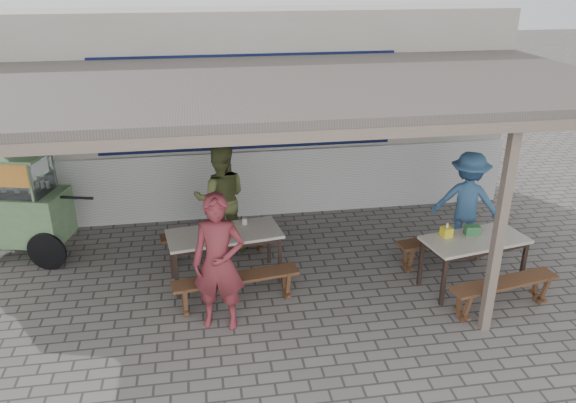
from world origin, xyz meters
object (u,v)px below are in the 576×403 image
(bench_right_wall, at_px, (444,244))
(condiment_bowl, at_px, (216,232))
(bench_right_street, at_px, (504,289))
(condiment_jar, at_px, (245,221))
(patron_wall_side, at_px, (221,199))
(tissue_box, at_px, (446,232))
(patron_right_table, at_px, (467,202))
(bench_left_wall, at_px, (216,237))
(patron_street_side, at_px, (219,263))
(donation_box, at_px, (472,230))
(vendor_cart, at_px, (15,202))
(table_left, at_px, (224,238))
(table_right, at_px, (475,244))
(bench_left_street, at_px, (236,283))

(bench_right_wall, distance_m, condiment_bowl, 3.40)
(bench_right_street, xyz_separation_m, condiment_jar, (-3.19, 1.61, 0.45))
(patron_wall_side, bearing_deg, condiment_jar, 114.06)
(tissue_box, xyz_separation_m, condiment_jar, (-2.70, 0.83, -0.02))
(bench_right_wall, xyz_separation_m, patron_right_table, (0.52, 0.45, 0.46))
(patron_wall_side, bearing_deg, bench_left_wall, 70.67)
(bench_right_wall, distance_m, patron_wall_side, 3.45)
(patron_street_side, relative_size, donation_box, 8.99)
(patron_street_side, xyz_separation_m, condiment_bowl, (0.00, 1.06, -0.11))
(bench_right_wall, xyz_separation_m, vendor_cart, (-6.31, 1.31, 0.56))
(bench_right_street, height_order, condiment_bowl, condiment_bowl)
(tissue_box, bearing_deg, donation_box, 0.27)
(table_left, height_order, donation_box, donation_box)
(table_left, height_order, bench_right_street, table_left)
(table_right, xyz_separation_m, tissue_box, (-0.37, 0.12, 0.15))
(condiment_jar, bearing_deg, patron_street_side, -107.93)
(patron_wall_side, bearing_deg, donation_box, 157.18)
(tissue_box, height_order, condiment_bowl, tissue_box)
(vendor_cart, relative_size, condiment_jar, 25.30)
(bench_right_street, bearing_deg, table_left, 147.92)
(patron_right_table, height_order, condiment_jar, patron_right_table)
(patron_wall_side, xyz_separation_m, donation_box, (3.37, -1.58, -0.04))
(bench_right_wall, relative_size, condiment_bowl, 8.25)
(bench_left_street, relative_size, patron_right_table, 1.05)
(patron_right_table, bearing_deg, tissue_box, 80.59)
(table_left, bearing_deg, donation_box, -18.25)
(vendor_cart, bearing_deg, bench_right_wall, 2.98)
(bench_left_street, height_order, patron_street_side, patron_street_side)
(bench_right_wall, bearing_deg, patron_right_table, 30.30)
(condiment_bowl, bearing_deg, donation_box, -9.34)
(patron_street_side, bearing_deg, bench_right_street, 9.26)
(bench_left_wall, distance_m, bench_right_wall, 3.44)
(table_right, xyz_separation_m, vendor_cart, (-6.44, 1.96, 0.23))
(vendor_cart, distance_m, donation_box, 6.69)
(patron_street_side, xyz_separation_m, patron_right_table, (3.89, 1.46, -0.08))
(bench_left_street, xyz_separation_m, table_right, (3.27, -0.01, 0.33))
(table_right, bearing_deg, donation_box, 77.95)
(patron_wall_side, bearing_deg, condiment_bowl, 85.20)
(bench_right_wall, distance_m, patron_street_side, 3.56)
(bench_left_wall, relative_size, patron_street_side, 0.96)
(bench_right_street, height_order, patron_right_table, patron_right_table)
(table_right, xyz_separation_m, patron_street_side, (-3.49, -0.36, 0.21))
(bench_left_wall, bearing_deg, vendor_cart, 161.46)
(bench_right_wall, bearing_deg, vendor_cart, 157.60)
(bench_left_street, bearing_deg, vendor_cart, 140.15)
(condiment_jar, bearing_deg, bench_left_street, -102.25)
(table_right, bearing_deg, bench_left_wall, 147.05)
(table_left, xyz_separation_m, patron_right_table, (3.77, 0.38, 0.13))
(table_left, bearing_deg, patron_wall_side, 81.21)
(patron_street_side, height_order, condiment_bowl, patron_street_side)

